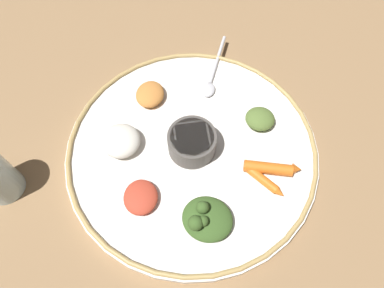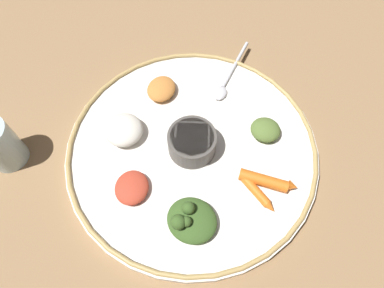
{
  "view_description": "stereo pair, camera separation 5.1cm",
  "coord_description": "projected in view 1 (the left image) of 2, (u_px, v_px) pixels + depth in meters",
  "views": [
    {
      "loc": [
        -0.07,
        0.27,
        0.55
      ],
      "look_at": [
        0.0,
        0.0,
        0.03
      ],
      "focal_mm": 32.04,
      "sensor_mm": 36.0,
      "label": 1
    },
    {
      "loc": [
        -0.12,
        0.26,
        0.55
      ],
      "look_at": [
        0.0,
        0.0,
        0.03
      ],
      "focal_mm": 32.04,
      "sensor_mm": 36.0,
      "label": 2
    }
  ],
  "objects": [
    {
      "name": "center_bowl",
      "position": [
        192.0,
        142.0,
        0.58
      ],
      "size": [
        0.08,
        0.08,
        0.04
      ],
      "color": "#4C4742",
      "rests_on": "platter"
    },
    {
      "name": "carrot_outer",
      "position": [
        272.0,
        169.0,
        0.57
      ],
      "size": [
        0.1,
        0.03,
        0.02
      ],
      "color": "orange",
      "rests_on": "platter"
    },
    {
      "name": "mound_collards",
      "position": [
        260.0,
        119.0,
        0.62
      ],
      "size": [
        0.06,
        0.05,
        0.03
      ],
      "primitive_type": "ellipsoid",
      "rotation": [
        0.0,
        0.0,
        3.21
      ],
      "color": "#567033",
      "rests_on": "platter"
    },
    {
      "name": "mound_berbere_red",
      "position": [
        141.0,
        197.0,
        0.55
      ],
      "size": [
        0.07,
        0.08,
        0.02
      ],
      "primitive_type": "ellipsoid",
      "rotation": [
        0.0,
        0.0,
        5.04
      ],
      "color": "#B73D28",
      "rests_on": "platter"
    },
    {
      "name": "greens_pile",
      "position": [
        206.0,
        219.0,
        0.53
      ],
      "size": [
        0.09,
        0.08,
        0.04
      ],
      "color": "#385623",
      "rests_on": "platter"
    },
    {
      "name": "mound_squash",
      "position": [
        150.0,
        94.0,
        0.64
      ],
      "size": [
        0.06,
        0.06,
        0.02
      ],
      "primitive_type": "ellipsoid",
      "rotation": [
        0.0,
        0.0,
        4.79
      ],
      "color": "#C67A38",
      "rests_on": "platter"
    },
    {
      "name": "mound_rice_white",
      "position": [
        121.0,
        141.0,
        0.59
      ],
      "size": [
        0.09,
        0.09,
        0.03
      ],
      "primitive_type": "ellipsoid",
      "rotation": [
        0.0,
        0.0,
        1.1
      ],
      "color": "silver",
      "rests_on": "platter"
    },
    {
      "name": "spoon",
      "position": [
        214.0,
        76.0,
        0.67
      ],
      "size": [
        0.02,
        0.16,
        0.01
      ],
      "color": "silver",
      "rests_on": "platter"
    },
    {
      "name": "platter",
      "position": [
        192.0,
        150.0,
        0.61
      ],
      "size": [
        0.44,
        0.44,
        0.02
      ],
      "primitive_type": "cylinder",
      "color": "white",
      "rests_on": "ground_plane"
    },
    {
      "name": "platter_rim",
      "position": [
        192.0,
        147.0,
        0.6
      ],
      "size": [
        0.44,
        0.44,
        0.01
      ],
      "primitive_type": "torus",
      "color": "tan",
      "rests_on": "platter"
    },
    {
      "name": "ground_plane",
      "position": [
        192.0,
        153.0,
        0.62
      ],
      "size": [
        2.4,
        2.4,
        0.0
      ],
      "primitive_type": "plane",
      "color": "olive"
    },
    {
      "name": "carrot_near_spoon",
      "position": [
        266.0,
        182.0,
        0.56
      ],
      "size": [
        0.07,
        0.05,
        0.01
      ],
      "color": "orange",
      "rests_on": "platter"
    }
  ]
}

